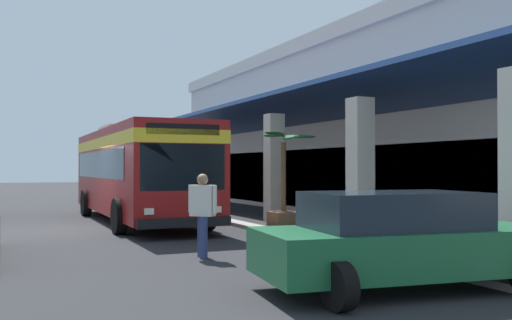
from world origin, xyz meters
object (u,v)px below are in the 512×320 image
object	(u,v)px
parked_sedan_green	(401,240)
pedestrian	(203,210)
transit_bus	(137,167)
potted_palm	(284,200)

from	to	relation	value
parked_sedan_green	pedestrian	world-z (taller)	pedestrian
transit_bus	pedestrian	distance (m)	8.59
pedestrian	transit_bus	bearing A→B (deg)	175.78
transit_bus	parked_sedan_green	xyz separation A→B (m)	(12.77, 1.01, -1.10)
transit_bus	potted_palm	bearing A→B (deg)	40.99
potted_palm	parked_sedan_green	bearing A→B (deg)	-16.28
transit_bus	parked_sedan_green	bearing A→B (deg)	4.51
transit_bus	potted_palm	xyz separation A→B (m)	(4.08, 3.54, -0.99)
potted_palm	transit_bus	bearing A→B (deg)	-139.01
parked_sedan_green	potted_palm	world-z (taller)	potted_palm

